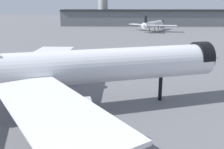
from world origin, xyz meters
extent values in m
plane|color=slate|center=(0.00, 0.00, 0.00)|extent=(900.00, 900.00, 0.00)
cylinder|color=white|center=(-0.37, 3.66, 8.03)|extent=(52.64, 28.02, 6.18)
cone|color=white|center=(24.69, 14.85, 8.03)|extent=(8.67, 8.30, 6.05)
cylinder|color=black|center=(23.56, 14.34, 8.49)|extent=(5.08, 6.83, 6.24)
cube|color=white|center=(-10.54, 16.03, 7.26)|extent=(11.34, 25.49, 0.49)
cylinder|color=#B7BAC1|center=(-8.13, 13.86, 5.22)|extent=(8.40, 6.23, 3.40)
cube|color=white|center=(2.04, -12.17, 7.26)|extent=(23.07, 24.22, 0.49)
cylinder|color=#B7BAC1|center=(2.04, -8.93, 5.22)|extent=(8.40, 6.23, 3.40)
cylinder|color=black|center=(15.67, 10.82, 2.47)|extent=(0.74, 0.74, 4.94)
cylinder|color=black|center=(-4.20, 5.50, 2.47)|extent=(0.74, 0.74, 4.94)
cylinder|color=black|center=(-1.55, -0.42, 2.47)|extent=(0.74, 0.74, 4.94)
cylinder|color=white|center=(15.96, 151.59, 5.14)|extent=(16.70, 34.67, 3.95)
cone|color=white|center=(22.47, 168.21, 5.14)|extent=(5.20, 5.46, 3.88)
cone|color=white|center=(9.45, 134.98, 5.14)|extent=(5.37, 6.16, 3.76)
cylinder|color=black|center=(22.18, 167.47, 5.44)|extent=(4.37, 3.11, 3.99)
cube|color=white|center=(5.64, 152.68, 4.65)|extent=(16.03, 14.60, 0.32)
cylinder|color=#B7BAC1|center=(7.74, 152.77, 3.34)|extent=(3.85, 5.45, 2.18)
cube|color=white|center=(24.27, 145.37, 4.65)|extent=(16.37, 6.65, 0.32)
cylinder|color=#B7BAC1|center=(22.79, 146.87, 3.34)|extent=(3.85, 5.45, 2.18)
cube|color=black|center=(10.49, 137.64, 8.30)|extent=(1.93, 4.13, 6.33)
cube|color=white|center=(6.32, 138.51, 5.54)|extent=(7.15, 5.33, 0.24)
cube|color=white|center=(14.14, 135.44, 5.54)|extent=(7.15, 5.33, 0.24)
cylinder|color=black|center=(20.13, 162.23, 1.58)|extent=(0.47, 0.47, 3.16)
cylinder|color=black|center=(13.38, 150.69, 1.58)|extent=(0.47, 0.47, 3.16)
cylinder|color=black|center=(17.24, 149.18, 1.58)|extent=(0.47, 0.47, 3.16)
cube|color=slate|center=(41.17, 205.12, 6.74)|extent=(219.52, 48.02, 13.48)
cube|color=#232628|center=(41.17, 205.12, 14.08)|extent=(219.79, 50.39, 1.20)
cylinder|color=#939399|center=(-29.85, 197.15, 12.49)|extent=(8.58, 8.58, 24.98)
camera|label=1|loc=(12.92, -37.87, 18.78)|focal=40.01mm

